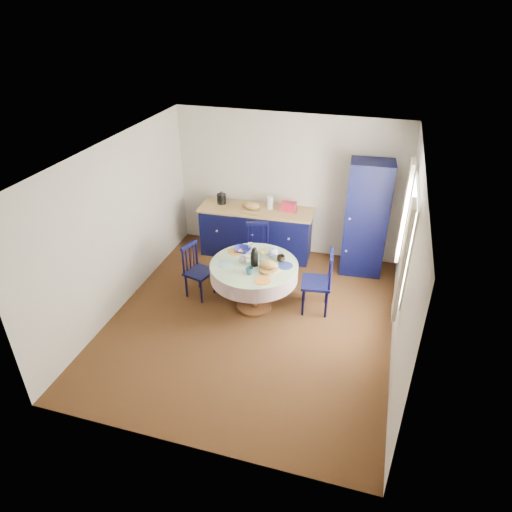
{
  "coord_description": "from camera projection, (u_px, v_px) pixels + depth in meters",
  "views": [
    {
      "loc": [
        1.56,
        -5.08,
        4.2
      ],
      "look_at": [
        0.02,
        0.2,
        0.98
      ],
      "focal_mm": 32.0,
      "sensor_mm": 36.0,
      "label": 1
    }
  ],
  "objects": [
    {
      "name": "kitchen_counter",
      "position": [
        256.0,
        231.0,
        8.17
      ],
      "size": [
        2.03,
        0.73,
        1.13
      ],
      "rotation": [
        0.0,
        0.0,
        0.05
      ],
      "color": "black",
      "rests_on": "floor"
    },
    {
      "name": "wall_right",
      "position": [
        406.0,
        268.0,
        5.6
      ],
      "size": [
        0.02,
        4.5,
        2.5
      ],
      "primitive_type": "cube",
      "color": "beige",
      "rests_on": "floor"
    },
    {
      "name": "chair_right",
      "position": [
        319.0,
        281.0,
        6.68
      ],
      "size": [
        0.47,
        0.49,
        0.99
      ],
      "rotation": [
        0.0,
        0.0,
        -1.44
      ],
      "color": "black",
      "rests_on": "floor"
    },
    {
      "name": "pantry_cabinet",
      "position": [
        366.0,
        219.0,
        7.41
      ],
      "size": [
        0.71,
        0.54,
        1.95
      ],
      "rotation": [
        0.0,
        0.0,
        0.07
      ],
      "color": "black",
      "rests_on": "floor"
    },
    {
      "name": "window",
      "position": [
        406.0,
        236.0,
        5.72
      ],
      "size": [
        0.1,
        1.74,
        1.45
      ],
      "color": "white",
      "rests_on": "wall_right"
    },
    {
      "name": "wall_back",
      "position": [
        288.0,
        185.0,
        7.94
      ],
      "size": [
        4.0,
        0.02,
        2.5
      ],
      "primitive_type": "cube",
      "color": "beige",
      "rests_on": "floor"
    },
    {
      "name": "floor",
      "position": [
        251.0,
        320.0,
        6.71
      ],
      "size": [
        4.5,
        4.5,
        0.0
      ],
      "primitive_type": "plane",
      "color": "black",
      "rests_on": "ground"
    },
    {
      "name": "ceiling",
      "position": [
        250.0,
        154.0,
        5.45
      ],
      "size": [
        4.5,
        4.5,
        0.0
      ],
      "primitive_type": "plane",
      "rotation": [
        3.14,
        0.0,
        0.0
      ],
      "color": "white",
      "rests_on": "wall_back"
    },
    {
      "name": "mug_c",
      "position": [
        281.0,
        259.0,
        6.62
      ],
      "size": [
        0.12,
        0.12,
        0.1
      ],
      "primitive_type": "imported",
      "color": "black",
      "rests_on": "dining_table"
    },
    {
      "name": "dining_table",
      "position": [
        255.0,
        271.0,
        6.64
      ],
      "size": [
        1.28,
        1.28,
        1.05
      ],
      "color": "#4F2716",
      "rests_on": "floor"
    },
    {
      "name": "chair_far",
      "position": [
        257.0,
        250.0,
        7.56
      ],
      "size": [
        0.51,
        0.5,
        0.92
      ],
      "rotation": [
        0.0,
        0.0,
        0.31
      ],
      "color": "black",
      "rests_on": "floor"
    },
    {
      "name": "mug_d",
      "position": [
        251.0,
        246.0,
        6.94
      ],
      "size": [
        0.1,
        0.1,
        0.09
      ],
      "primitive_type": "imported",
      "color": "silver",
      "rests_on": "dining_table"
    },
    {
      "name": "mug_b",
      "position": [
        250.0,
        271.0,
        6.33
      ],
      "size": [
        0.11,
        0.11,
        0.1
      ],
      "primitive_type": "imported",
      "color": "#295A66",
      "rests_on": "dining_table"
    },
    {
      "name": "wall_left",
      "position": [
        118.0,
        227.0,
        6.56
      ],
      "size": [
        0.02,
        4.5,
        2.5
      ],
      "primitive_type": "cube",
      "color": "beige",
      "rests_on": "floor"
    },
    {
      "name": "cobalt_bowl",
      "position": [
        243.0,
        250.0,
        6.88
      ],
      "size": [
        0.25,
        0.25,
        0.06
      ],
      "primitive_type": "imported",
      "color": "navy",
      "rests_on": "dining_table"
    },
    {
      "name": "chair_left",
      "position": [
        197.0,
        270.0,
        7.06
      ],
      "size": [
        0.47,
        0.48,
        0.88
      ],
      "rotation": [
        0.0,
        0.0,
        1.29
      ],
      "color": "black",
      "rests_on": "floor"
    },
    {
      "name": "mug_a",
      "position": [
        243.0,
        260.0,
        6.61
      ],
      "size": [
        0.11,
        0.11,
        0.09
      ],
      "primitive_type": "imported",
      "color": "silver",
      "rests_on": "dining_table"
    }
  ]
}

